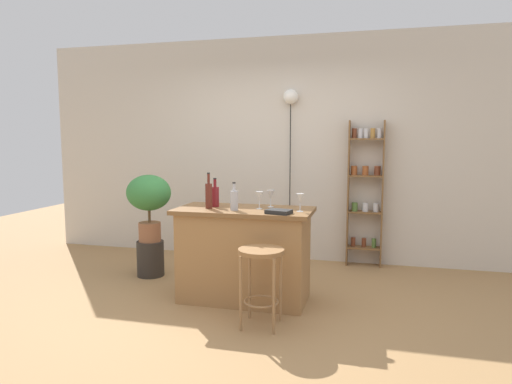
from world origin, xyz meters
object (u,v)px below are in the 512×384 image
Objects in this scene: wine_glass_center at (259,197)px; bottle_sauce_amber at (209,195)px; bottle_olive_oil at (215,196)px; wine_glass_left at (271,195)px; spice_shelf at (365,190)px; plant_stool at (150,258)px; bottle_wine_red at (234,200)px; potted_plant at (149,198)px; bar_stool at (261,268)px; pendant_globe_light at (291,100)px; cookbook at (279,212)px; wine_glass_right at (300,199)px.

bottle_sauce_amber is at bearing -168.78° from wine_glass_center.
wine_glass_left is (0.53, 0.11, 0.01)m from bottle_olive_oil.
plant_stool is (-2.32, -1.03, -0.73)m from spice_shelf.
bottle_olive_oil is at bearing 144.68° from bottle_wine_red.
potted_plant is (0.00, 0.00, 0.69)m from plant_stool.
bar_stool is 2.49× the size of bottle_wine_red.
bar_stool is 2.60m from pendant_globe_light.
pendant_globe_light is (0.46, 1.49, 1.02)m from bottle_olive_oil.
potted_plant is at bearing -156.05° from spice_shelf.
plant_stool is 1.88m from cookbook.
wine_glass_right is at bearing 66.22° from bar_stool.
bottle_olive_oil is 1.70× the size of wine_glass_left.
spice_shelf reaches higher than bottle_sauce_amber.
spice_shelf is at bearing 54.90° from bottle_wine_red.
bottle_olive_oil is at bearing 82.57° from bottle_sauce_amber.
bar_stool is 0.87× the size of potted_plant.
plant_stool is (-1.54, 1.04, -0.29)m from bar_stool.
spice_shelf is 4.44× the size of plant_stool.
plant_stool is 1.69m from wine_glass_left.
wine_glass_left is (-0.86, -1.34, 0.07)m from spice_shelf.
bottle_olive_oil is at bearing -107.34° from pendant_globe_light.
bottle_olive_oil is at bearing -133.78° from spice_shelf.
bottle_olive_oil is 0.13× the size of pendant_globe_light.
plant_stool is at bearing 153.13° from bottle_wine_red.
potted_plant is 4.56× the size of wine_glass_left.
bar_stool is 2.33× the size of bottle_olive_oil.
pendant_globe_light reaches higher than cookbook.
potted_plant is 1.85m from wine_glass_right.
spice_shelf is at bearing 46.22° from bottle_olive_oil.
bar_stool reaches higher than plant_stool.
spice_shelf is at bearing 23.95° from plant_stool.
wine_glass_center is (-0.08, -0.15, 0.00)m from wine_glass_left.
plant_stool is at bearing -156.05° from spice_shelf.
bar_stool is at bearing -85.99° from pendant_globe_light.
pendant_globe_light reaches higher than wine_glass_right.
wine_glass_center is 0.40m from wine_glass_right.
wine_glass_left is at bearing -87.44° from pendant_globe_light.
potted_plant is 2.08m from pendant_globe_light.
plant_stool is 1.52× the size of bottle_wine_red.
plant_stool is 2.52m from pendant_globe_light.
cookbook is (0.23, -0.22, -0.10)m from wine_glass_center.
wine_glass_right is (1.77, -0.52, 0.11)m from potted_plant.
plant_stool is at bearing 163.69° from wine_glass_right.
bottle_wine_red reaches higher than wine_glass_right.
potted_plant is at bearing 153.13° from bottle_wine_red.
bar_stool is at bearing -45.44° from bottle_olive_oil.
bottle_wine_red reaches higher than wine_glass_left.
wine_glass_right is at bearing -76.56° from pendant_globe_light.
pendant_globe_light is at bearing 89.45° from wine_glass_center.
potted_plant is 4.56× the size of wine_glass_right.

